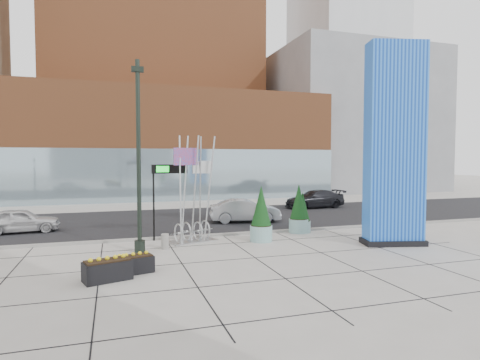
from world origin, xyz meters
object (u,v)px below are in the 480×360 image
object	(u,v)px
blue_pylon	(395,148)
car_silver_mid	(245,211)
overhead_street_sign	(167,175)
lamp_post	(139,174)
concrete_bollard	(165,241)
public_art_sculpture	(193,214)
car_white_west	(21,221)

from	to	relation	value
blue_pylon	car_silver_mid	xyz separation A→B (m)	(-4.55, 8.44, -3.81)
blue_pylon	car_silver_mid	bearing A→B (deg)	132.52
overhead_street_sign	car_silver_mid	size ratio (longest dim) A/B	0.84
lamp_post	car_silver_mid	xyz separation A→B (m)	(6.94, 6.43, -2.63)
car_silver_mid	overhead_street_sign	bearing A→B (deg)	136.45
blue_pylon	concrete_bollard	size ratio (longest dim) A/B	13.97
lamp_post	overhead_street_sign	xyz separation A→B (m)	(1.48, 2.34, -0.14)
public_art_sculpture	car_white_west	xyz separation A→B (m)	(-8.50, 5.11, -0.69)
public_art_sculpture	overhead_street_sign	bearing A→B (deg)	127.94
blue_pylon	lamp_post	world-z (taller)	blue_pylon
concrete_bollard	blue_pylon	bearing A→B (deg)	-12.69
public_art_sculpture	car_white_west	distance (m)	9.94
overhead_street_sign	car_silver_mid	xyz separation A→B (m)	(5.46, 4.09, -2.49)
lamp_post	car_white_west	distance (m)	9.28
concrete_bollard	car_white_west	bearing A→B (deg)	137.93
car_silver_mid	lamp_post	bearing A→B (deg)	142.43
lamp_post	overhead_street_sign	bearing A→B (deg)	57.71
concrete_bollard	overhead_street_sign	size ratio (longest dim) A/B	0.18
blue_pylon	car_silver_mid	distance (m)	10.32
overhead_street_sign	concrete_bollard	bearing A→B (deg)	-101.29
concrete_bollard	car_silver_mid	bearing A→B (deg)	46.37
blue_pylon	concrete_bollard	bearing A→B (deg)	-178.50
overhead_street_sign	car_white_west	world-z (taller)	overhead_street_sign
lamp_post	concrete_bollard	size ratio (longest dim) A/B	12.22
lamp_post	car_white_west	bearing A→B (deg)	131.51
lamp_post	car_white_west	size ratio (longest dim) A/B	2.11
car_white_west	car_silver_mid	world-z (taller)	car_silver_mid
overhead_street_sign	car_white_west	xyz separation A→B (m)	(-7.36, 4.31, -2.56)
concrete_bollard	car_silver_mid	xyz separation A→B (m)	(5.82, 6.10, 0.40)
public_art_sculpture	overhead_street_sign	xyz separation A→B (m)	(-1.14, 0.80, 1.87)
public_art_sculpture	overhead_street_sign	size ratio (longest dim) A/B	1.38
overhead_street_sign	car_white_west	size ratio (longest dim) A/B	0.96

